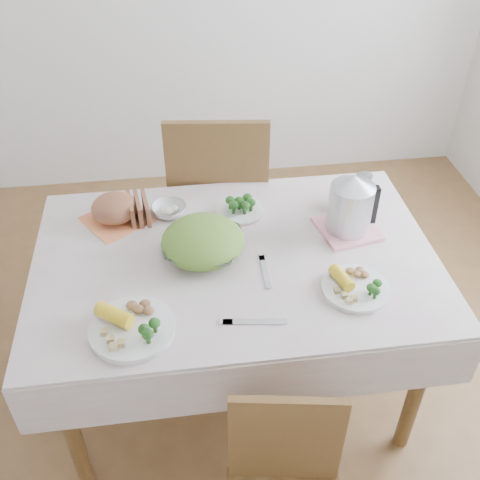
{
  "coord_description": "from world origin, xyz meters",
  "views": [
    {
      "loc": [
        -0.2,
        -1.58,
        2.13
      ],
      "look_at": [
        0.02,
        0.02,
        0.82
      ],
      "focal_mm": 42.0,
      "sensor_mm": 36.0,
      "label": 1
    }
  ],
  "objects": [
    {
      "name": "floor",
      "position": [
        0.0,
        0.0,
        0.0
      ],
      "size": [
        3.6,
        3.6,
        0.0
      ],
      "primitive_type": "plane",
      "color": "brown",
      "rests_on": "ground"
    },
    {
      "name": "dining_table",
      "position": [
        0.0,
        0.0,
        0.38
      ],
      "size": [
        1.4,
        0.9,
        0.75
      ],
      "primitive_type": "cube",
      "color": "brown",
      "rests_on": "floor"
    },
    {
      "name": "tablecloth",
      "position": [
        0.0,
        0.0,
        0.76
      ],
      "size": [
        1.5,
        1.0,
        0.01
      ],
      "primitive_type": "cube",
      "color": "beige",
      "rests_on": "dining_table"
    },
    {
      "name": "chair_far",
      "position": [
        0.01,
        0.73,
        0.46
      ],
      "size": [
        0.53,
        0.53,
        1.05
      ],
      "primitive_type": "cube",
      "rotation": [
        0.0,
        0.0,
        3.02
      ],
      "color": "brown",
      "rests_on": "floor"
    },
    {
      "name": "salad_bowl",
      "position": [
        -0.12,
        0.02,
        0.8
      ],
      "size": [
        0.35,
        0.35,
        0.07
      ],
      "primitive_type": "imported",
      "rotation": [
        0.0,
        0.0,
        -0.26
      ],
      "color": "white",
      "rests_on": "tablecloth"
    },
    {
      "name": "dinner_plate_left",
      "position": [
        -0.38,
        -0.33,
        0.77
      ],
      "size": [
        0.39,
        0.39,
        0.02
      ],
      "primitive_type": "cylinder",
      "rotation": [
        0.0,
        0.0,
        0.57
      ],
      "color": "white",
      "rests_on": "tablecloth"
    },
    {
      "name": "dinner_plate_right",
      "position": [
        0.39,
        -0.24,
        0.77
      ],
      "size": [
        0.25,
        0.25,
        0.02
      ],
      "primitive_type": "cylinder",
      "rotation": [
        0.0,
        0.0,
        -0.07
      ],
      "color": "white",
      "rests_on": "tablecloth"
    },
    {
      "name": "broccoli_plate",
      "position": [
        0.05,
        0.27,
        0.77
      ],
      "size": [
        0.26,
        0.26,
        0.02
      ],
      "primitive_type": "cylinder",
      "rotation": [
        0.0,
        0.0,
        -0.34
      ],
      "color": "beige",
      "rests_on": "tablecloth"
    },
    {
      "name": "napkin",
      "position": [
        -0.45,
        0.29,
        0.76
      ],
      "size": [
        0.32,
        0.32,
        0.0
      ],
      "primitive_type": "cube",
      "rotation": [
        0.0,
        0.0,
        0.59
      ],
      "color": "#FF8B51",
      "rests_on": "tablecloth"
    },
    {
      "name": "bread_loaf",
      "position": [
        -0.45,
        0.29,
        0.82
      ],
      "size": [
        0.23,
        0.22,
        0.11
      ],
      "primitive_type": "ellipsoid",
      "rotation": [
        0.0,
        0.0,
        -0.31
      ],
      "color": "brown",
      "rests_on": "napkin"
    },
    {
      "name": "fruit_bowl",
      "position": [
        -0.23,
        0.29,
        0.78
      ],
      "size": [
        0.15,
        0.15,
        0.04
      ],
      "primitive_type": "imported",
      "rotation": [
        0.0,
        0.0,
        -0.08
      ],
      "color": "white",
      "rests_on": "tablecloth"
    },
    {
      "name": "yellow_mug",
      "position": [
        0.48,
        0.25,
        0.8
      ],
      "size": [
        0.11,
        0.11,
        0.08
      ],
      "primitive_type": "imported",
      "rotation": [
        0.0,
        0.0,
        -0.05
      ],
      "color": "gold",
      "rests_on": "tablecloth"
    },
    {
      "name": "glass_tumbler",
      "position": [
        0.57,
        0.28,
        0.83
      ],
      "size": [
        0.09,
        0.09,
        0.13
      ],
      "primitive_type": "cylinder",
      "rotation": [
        0.0,
        0.0,
        0.39
      ],
      "color": "white",
      "rests_on": "tablecloth"
    },
    {
      "name": "pink_tray",
      "position": [
        0.46,
        0.09,
        0.77
      ],
      "size": [
        0.25,
        0.25,
        0.02
      ],
      "primitive_type": "cube",
      "rotation": [
        0.0,
        0.0,
        0.19
      ],
      "color": "pink",
      "rests_on": "tablecloth"
    },
    {
      "name": "electric_kettle",
      "position": [
        0.46,
        0.09,
        0.88
      ],
      "size": [
        0.21,
        0.21,
        0.24
      ],
      "primitive_type": "cylinder",
      "rotation": [
        0.0,
        0.0,
        -0.31
      ],
      "color": "#B2B5BA",
      "rests_on": "pink_tray"
    },
    {
      "name": "fork_right",
      "position": [
        0.09,
        -0.1,
        0.76
      ],
      "size": [
        0.02,
        0.18,
        0.0
      ],
      "primitive_type": "cube",
      "rotation": [
        0.0,
        0.0,
        -0.02
      ],
      "color": "silver",
      "rests_on": "tablecloth"
    },
    {
      "name": "knife",
      "position": [
        0.02,
        -0.34,
        0.76
      ],
      "size": [
        0.21,
        0.05,
        0.0
      ],
      "primitive_type": "cube",
      "rotation": [
        0.0,
        0.0,
        1.45
      ],
      "color": "silver",
      "rests_on": "tablecloth"
    }
  ]
}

